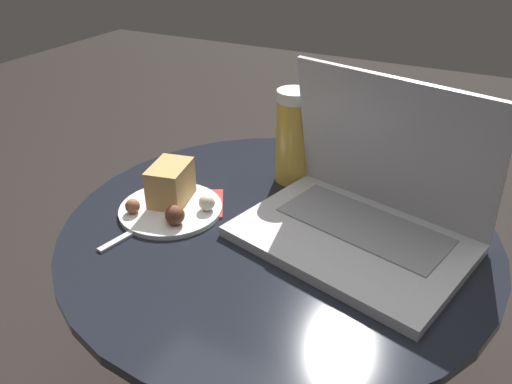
% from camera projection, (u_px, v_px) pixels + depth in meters
% --- Properties ---
extents(table, '(0.75, 0.75, 0.51)m').
position_uv_depth(table, '(276.00, 284.00, 0.94)').
color(table, '#515156').
rests_on(table, ground_plane).
extents(napkin, '(0.18, 0.16, 0.00)m').
position_uv_depth(napkin, '(184.00, 204.00, 0.93)').
color(napkin, '#B7332D').
rests_on(napkin, table).
extents(laptop, '(0.41, 0.34, 0.27)m').
position_uv_depth(laptop, '(365.00, 208.00, 0.82)').
color(laptop, silver).
rests_on(laptop, table).
extents(beer_glass, '(0.07, 0.07, 0.19)m').
position_uv_depth(beer_glass, '(293.00, 137.00, 0.97)').
color(beer_glass, gold).
rests_on(beer_glass, table).
extents(snack_plate, '(0.19, 0.19, 0.08)m').
position_uv_depth(snack_plate, '(171.00, 196.00, 0.91)').
color(snack_plate, white).
rests_on(snack_plate, table).
extents(fork, '(0.06, 0.19, 0.00)m').
position_uv_depth(fork, '(152.00, 222.00, 0.88)').
color(fork, silver).
rests_on(fork, table).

